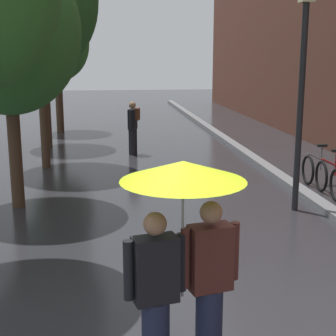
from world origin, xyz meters
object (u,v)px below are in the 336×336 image
at_px(street_tree_2, 37,1).
at_px(street_tree_4, 57,44).
at_px(street_tree_3, 43,25).
at_px(street_lamp_post, 302,83).
at_px(pedestrian_walking_midground, 133,127).
at_px(street_tree_1, 7,32).
at_px(couple_under_umbrella, 183,236).
at_px(parked_bicycle_5, 329,168).

distance_m(street_tree_2, street_tree_4, 6.64).
bearing_deg(street_tree_2, street_tree_3, 94.46).
distance_m(street_tree_4, street_lamp_post, 12.40).
bearing_deg(pedestrian_walking_midground, street_tree_1, -117.12).
distance_m(street_tree_1, street_tree_4, 10.18).
relative_size(couple_under_umbrella, pedestrian_walking_midground, 1.28).
distance_m(street_tree_3, street_lamp_post, 9.74).
bearing_deg(street_tree_3, couple_under_umbrella, -78.76).
relative_size(street_lamp_post, pedestrian_walking_midground, 2.61).
bearing_deg(street_tree_4, street_tree_3, -92.15).
bearing_deg(street_tree_4, street_lamp_post, -64.02).
distance_m(street_tree_2, street_tree_3, 3.37).
bearing_deg(street_lamp_post, street_tree_2, 139.24).
xyz_separation_m(street_tree_2, pedestrian_walking_midground, (2.46, 1.51, -3.47)).
bearing_deg(street_lamp_post, pedestrian_walking_midground, 114.92).
height_order(parked_bicycle_5, street_lamp_post, street_lamp_post).
relative_size(street_tree_3, street_lamp_post, 1.32).
bearing_deg(pedestrian_walking_midground, street_lamp_post, -65.08).
bearing_deg(street_tree_3, street_tree_2, -85.54).
bearing_deg(street_tree_1, street_tree_4, 89.85).
height_order(street_tree_1, street_tree_3, street_tree_3).
xyz_separation_m(couple_under_umbrella, pedestrian_walking_midground, (0.18, 10.94, -0.52)).
xyz_separation_m(street_tree_3, parked_bicycle_5, (7.09, -6.00, -3.53)).
bearing_deg(parked_bicycle_5, street_tree_3, 139.78).
bearing_deg(street_tree_3, pedestrian_walking_midground, -33.72).
bearing_deg(street_tree_1, street_tree_2, 87.39).
height_order(street_tree_2, street_tree_4, street_tree_2).
bearing_deg(street_tree_1, parked_bicycle_5, 7.71).
bearing_deg(pedestrian_walking_midground, street_tree_2, -148.39).
relative_size(street_tree_1, couple_under_umbrella, 2.39).
distance_m(parked_bicycle_5, street_lamp_post, 3.22).
bearing_deg(pedestrian_walking_midground, street_tree_4, 117.23).
relative_size(street_tree_1, street_tree_3, 0.89).
relative_size(street_tree_4, street_lamp_post, 1.14).
bearing_deg(couple_under_umbrella, pedestrian_walking_midground, 89.03).
bearing_deg(street_tree_4, street_tree_1, -90.15).
height_order(street_tree_3, street_tree_4, street_tree_3).
relative_size(street_tree_2, parked_bicycle_5, 5.62).
height_order(street_tree_3, street_lamp_post, street_tree_3).
bearing_deg(couple_under_umbrella, street_tree_4, 98.59).
distance_m(street_tree_1, street_tree_2, 3.73).
relative_size(street_tree_1, street_tree_2, 0.81).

